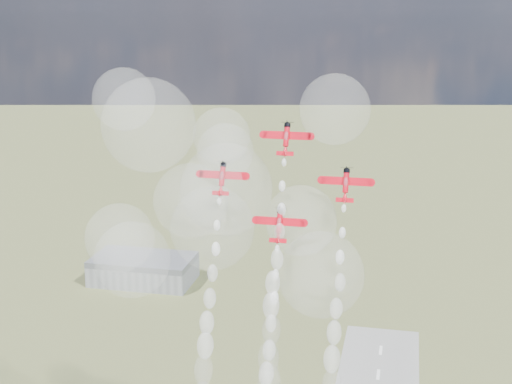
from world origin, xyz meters
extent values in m
cube|color=gray|center=(-120.00, 180.00, 5.00)|extent=(50.00, 28.00, 10.00)
cube|color=#595B60|center=(-120.00, 180.00, 11.50)|extent=(50.00, 28.00, 3.00)
cylinder|color=red|center=(-19.91, 17.02, 106.22)|extent=(1.22, 2.95, 4.63)
cylinder|color=black|center=(-19.91, 18.00, 108.45)|extent=(1.39, 1.63, 1.36)
cube|color=red|center=(-19.91, 17.40, 106.34)|extent=(10.63, 0.88, 1.67)
cube|color=white|center=(-22.79, 17.50, 106.30)|extent=(4.18, 0.22, 0.45)
cube|color=white|center=(-17.04, 17.50, 106.30)|extent=(4.18, 0.22, 0.45)
cube|color=red|center=(-19.91, 15.31, 102.69)|extent=(3.83, 0.48, 0.92)
cube|color=red|center=(-19.91, 14.65, 102.80)|extent=(0.12, 1.81, 1.63)
ellipsoid|color=silver|center=(-19.91, 16.54, 106.34)|extent=(0.96, 1.65, 2.32)
cone|color=red|center=(-19.91, 15.67, 103.29)|extent=(1.22, 2.03, 2.56)
cylinder|color=red|center=(-33.60, 13.14, 97.46)|extent=(1.22, 2.95, 4.63)
cylinder|color=black|center=(-33.60, 14.13, 99.69)|extent=(1.39, 1.63, 1.36)
cube|color=red|center=(-33.60, 13.53, 97.57)|extent=(10.63, 0.88, 1.67)
cube|color=white|center=(-36.47, 13.62, 97.53)|extent=(4.18, 0.22, 0.45)
cube|color=white|center=(-30.73, 13.62, 97.53)|extent=(4.18, 0.22, 0.45)
cube|color=red|center=(-33.60, 11.44, 93.93)|extent=(3.83, 0.48, 0.92)
cube|color=red|center=(-33.60, 10.77, 94.03)|extent=(0.12, 1.81, 1.63)
ellipsoid|color=silver|center=(-33.60, 12.67, 97.57)|extent=(0.96, 1.65, 2.32)
cone|color=red|center=(-33.60, 11.80, 94.53)|extent=(1.22, 2.03, 2.56)
cylinder|color=red|center=(-6.22, 13.14, 97.46)|extent=(1.22, 2.95, 4.63)
cylinder|color=black|center=(-6.22, 14.13, 99.69)|extent=(1.39, 1.63, 1.36)
cube|color=red|center=(-6.22, 13.53, 97.57)|extent=(10.63, 0.88, 1.67)
cube|color=white|center=(-9.10, 13.62, 97.53)|extent=(4.18, 0.22, 0.45)
cube|color=white|center=(-3.35, 13.62, 97.53)|extent=(4.18, 0.22, 0.45)
cube|color=red|center=(-6.22, 11.44, 93.93)|extent=(3.83, 0.48, 0.92)
cube|color=red|center=(-6.22, 10.77, 94.03)|extent=(0.12, 1.81, 1.63)
ellipsoid|color=silver|center=(-6.22, 12.67, 97.57)|extent=(0.96, 1.65, 2.32)
cone|color=red|center=(-6.22, 11.80, 94.53)|extent=(1.22, 2.03, 2.56)
cylinder|color=red|center=(-19.91, 9.27, 88.70)|extent=(1.22, 2.95, 4.63)
cylinder|color=black|center=(-19.91, 10.25, 90.93)|extent=(1.39, 1.63, 1.36)
cube|color=red|center=(-19.91, 9.65, 88.81)|extent=(10.63, 0.88, 1.67)
cube|color=white|center=(-22.79, 9.75, 88.77)|extent=(4.18, 0.22, 0.45)
cube|color=white|center=(-17.04, 9.75, 88.77)|extent=(4.18, 0.22, 0.45)
cube|color=red|center=(-19.91, 7.56, 85.16)|extent=(3.83, 0.48, 0.92)
cube|color=red|center=(-19.91, 6.89, 85.27)|extent=(0.12, 1.81, 1.63)
ellipsoid|color=silver|center=(-19.91, 8.79, 88.81)|extent=(0.96, 1.65, 2.32)
cone|color=red|center=(-19.91, 7.92, 85.77)|extent=(1.22, 2.03, 2.56)
sphere|color=white|center=(-19.97, 14.55, 100.87)|extent=(1.03, 1.03, 1.03)
sphere|color=white|center=(-19.97, 12.47, 96.02)|extent=(1.44, 1.44, 1.44)
sphere|color=white|center=(-19.71, 10.50, 91.18)|extent=(1.86, 1.86, 1.86)
sphere|color=white|center=(-19.71, 8.55, 86.80)|extent=(2.28, 2.28, 2.28)
sphere|color=white|center=(-19.75, 5.97, 81.46)|extent=(2.70, 2.70, 2.70)
sphere|color=white|center=(-20.27, 3.74, 76.89)|extent=(3.12, 3.12, 3.12)
sphere|color=white|center=(-20.32, 2.40, 72.25)|extent=(3.53, 3.53, 3.53)
sphere|color=white|center=(-19.81, 0.27, 67.64)|extent=(3.95, 3.95, 3.95)
sphere|color=white|center=(-19.87, -2.42, 62.48)|extent=(4.37, 4.37, 4.37)
sphere|color=white|center=(-19.42, -3.94, 57.74)|extent=(4.79, 4.79, 4.79)
sphere|color=white|center=(-33.71, 10.77, 92.25)|extent=(1.03, 1.03, 1.03)
sphere|color=white|center=(-33.75, 8.67, 87.35)|extent=(1.44, 1.44, 1.44)
sphere|color=white|center=(-33.52, 6.69, 82.51)|extent=(1.86, 1.86, 1.86)
sphere|color=white|center=(-33.75, 4.49, 77.71)|extent=(2.28, 2.28, 2.28)
sphere|color=white|center=(-33.82, 2.28, 72.74)|extent=(2.70, 2.70, 2.70)
sphere|color=white|center=(-33.86, -0.17, 68.11)|extent=(3.12, 3.12, 3.12)
sphere|color=white|center=(-33.87, -1.54, 63.45)|extent=(3.53, 3.53, 3.53)
sphere|color=white|center=(-33.78, -3.56, 58.80)|extent=(3.95, 3.95, 3.95)
sphere|color=white|center=(-6.29, 10.91, 92.25)|extent=(1.03, 1.03, 1.03)
sphere|color=white|center=(-6.26, 8.83, 87.47)|extent=(1.44, 1.44, 1.44)
sphere|color=white|center=(-6.41, 6.76, 82.68)|extent=(1.86, 1.86, 1.86)
sphere|color=white|center=(-5.99, 4.25, 78.02)|extent=(2.28, 2.28, 2.28)
sphere|color=white|center=(-6.46, 2.46, 72.84)|extent=(2.70, 2.70, 2.70)
sphere|color=white|center=(-6.56, 0.31, 68.39)|extent=(3.12, 3.12, 3.12)
sphere|color=white|center=(-6.65, -1.69, 63.34)|extent=(3.53, 3.53, 3.53)
sphere|color=white|center=(-6.30, -3.77, 58.71)|extent=(3.95, 3.95, 3.95)
sphere|color=white|center=(-19.93, 6.97, 83.48)|extent=(1.03, 1.03, 1.03)
sphere|color=white|center=(-19.82, 4.64, 78.41)|extent=(1.44, 1.44, 1.44)
sphere|color=white|center=(-19.70, 2.64, 73.96)|extent=(1.86, 1.86, 1.86)
sphere|color=white|center=(-19.89, 0.33, 69.12)|extent=(2.28, 2.28, 2.28)
sphere|color=white|center=(-19.83, -1.87, 64.01)|extent=(2.70, 2.70, 2.70)
sphere|color=white|center=(-20.10, -3.56, 59.38)|extent=(3.12, 3.12, 3.12)
sphere|color=white|center=(-11.46, 16.07, 74.81)|extent=(19.85, 19.85, 19.85)
sphere|color=white|center=(-9.85, 21.14, 111.91)|extent=(15.78, 15.78, 15.78)
sphere|color=white|center=(-39.27, 33.96, 102.53)|extent=(14.39, 14.39, 14.39)
sphere|color=white|center=(-42.06, 34.16, 78.23)|extent=(21.93, 21.93, 21.93)
sphere|color=white|center=(-16.46, 17.95, 86.78)|extent=(16.31, 16.31, 16.31)
sphere|color=white|center=(-34.78, 21.10, 92.30)|extent=(21.85, 21.85, 21.85)
sphere|color=white|center=(-59.63, 15.22, 80.52)|extent=(16.58, 16.58, 16.58)
sphere|color=white|center=(-61.76, 26.75, 112.04)|extent=(15.39, 15.39, 15.39)
sphere|color=white|center=(-42.40, 17.53, 90.07)|extent=(17.60, 17.60, 17.60)
sphere|color=white|center=(-37.99, 32.64, 98.90)|extent=(14.18, 14.18, 14.18)
sphere|color=white|center=(-57.80, 17.99, 74.17)|extent=(18.74, 18.74, 18.74)
sphere|color=white|center=(-51.95, 16.98, 107.58)|extent=(21.75, 21.75, 21.75)
camera|label=1|loc=(6.40, -135.52, 133.84)|focal=50.00mm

